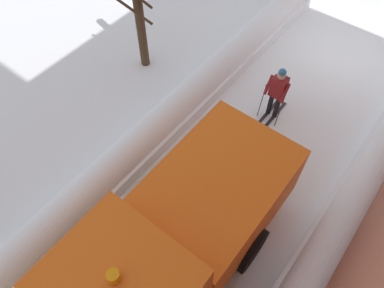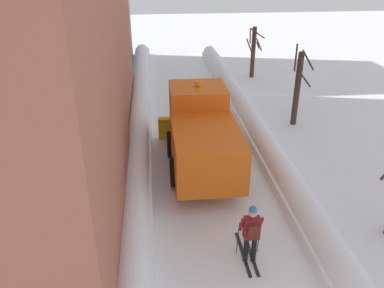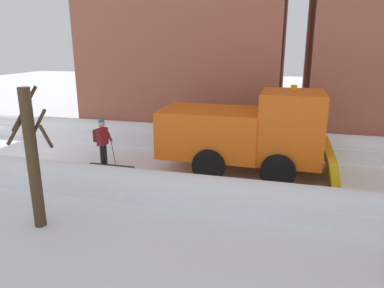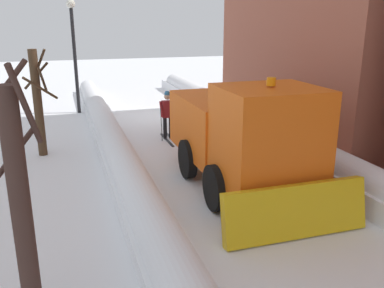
{
  "view_description": "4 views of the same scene",
  "coord_description": "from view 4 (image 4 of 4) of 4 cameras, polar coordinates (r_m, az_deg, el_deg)",
  "views": [
    {
      "loc": [
        -2.04,
        10.88,
        8.53
      ],
      "look_at": [
        0.92,
        7.1,
        1.76
      ],
      "focal_mm": 34.68,
      "sensor_mm": 36.0,
      "label": 1
    },
    {
      "loc": [
        -1.93,
        -4.25,
        7.7
      ],
      "look_at": [
        -0.66,
        8.04,
        1.55
      ],
      "focal_mm": 36.59,
      "sensor_mm": 36.0,
      "label": 2
    },
    {
      "loc": [
        11.68,
        10.21,
        4.38
      ],
      "look_at": [
        -0.06,
        7.02,
        0.94
      ],
      "focal_mm": 33.23,
      "sensor_mm": 36.0,
      "label": 3
    },
    {
      "loc": [
        4.18,
        18.43,
        4.32
      ],
      "look_at": [
        0.82,
        7.82,
        0.96
      ],
      "focal_mm": 38.73,
      "sensor_mm": 36.0,
      "label": 4
    }
  ],
  "objects": [
    {
      "name": "ground_plane",
      "position": [
        10.35,
        8.06,
        -8.05
      ],
      "size": [
        80.0,
        80.0,
        0.0
      ],
      "primitive_type": "plane",
      "color": "white"
    },
    {
      "name": "bare_tree_near",
      "position": [
        14.22,
        -20.44,
        5.55
      ],
      "size": [
        1.03,
        1.02,
        3.46
      ],
      "color": "#42301F",
      "rests_on": "ground"
    },
    {
      "name": "snowbank_right",
      "position": [
        9.45,
        -6.78,
        -8.36
      ],
      "size": [
        1.1,
        36.0,
        0.9
      ],
      "color": "white",
      "rests_on": "ground"
    },
    {
      "name": "plow_truck",
      "position": [
        10.78,
        6.96,
        1.38
      ],
      "size": [
        3.2,
        5.98,
        3.12
      ],
      "color": "orange",
      "rests_on": "ground"
    },
    {
      "name": "bare_tree_mid",
      "position": [
        6.15,
        -22.56,
        -7.99
      ],
      "size": [
        1.07,
        1.14,
        3.85
      ],
      "color": "#3F2B24",
      "rests_on": "ground"
    },
    {
      "name": "street_lamp",
      "position": [
        20.36,
        -15.97,
        13.27
      ],
      "size": [
        0.4,
        0.4,
        5.19
      ],
      "color": "black",
      "rests_on": "ground"
    },
    {
      "name": "skier",
      "position": [
        15.46,
        -3.38,
        4.37
      ],
      "size": [
        0.62,
        1.8,
        1.81
      ],
      "color": "black",
      "rests_on": "ground"
    },
    {
      "name": "traffic_light_pole",
      "position": [
        16.16,
        9.61,
        12.78
      ],
      "size": [
        0.28,
        0.42,
        4.66
      ],
      "color": "black",
      "rests_on": "ground"
    },
    {
      "name": "snowbank_left",
      "position": [
        11.53,
        20.22,
        -4.0
      ],
      "size": [
        1.1,
        36.0,
        1.0
      ],
      "color": "white",
      "rests_on": "ground"
    }
  ]
}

